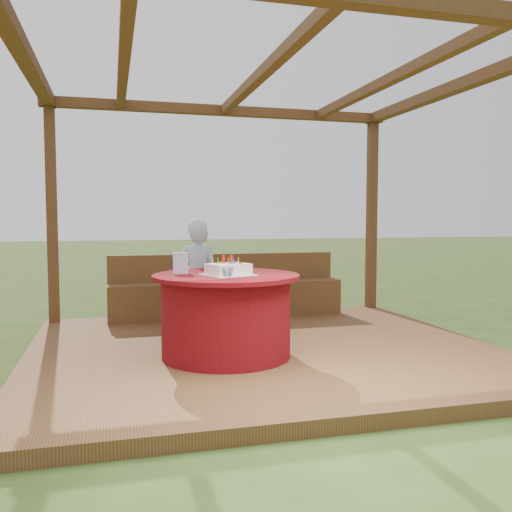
{
  "coord_description": "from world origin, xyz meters",
  "views": [
    {
      "loc": [
        -1.43,
        -5.12,
        1.39
      ],
      "look_at": [
        0.0,
        0.25,
        1.0
      ],
      "focal_mm": 38.0,
      "sensor_mm": 36.0,
      "label": 1
    }
  ],
  "objects_px": {
    "birthday_cake": "(228,269)",
    "table": "(226,315)",
    "gift_bag": "(181,263)",
    "bench": "(227,296)",
    "chair": "(193,292)",
    "elderly_woman": "(198,277)",
    "drinking_glass": "(228,272)"
  },
  "relations": [
    {
      "from": "gift_bag",
      "to": "elderly_woman",
      "type": "bearing_deg",
      "value": 79.54
    },
    {
      "from": "bench",
      "to": "gift_bag",
      "type": "bearing_deg",
      "value": -113.78
    },
    {
      "from": "birthday_cake",
      "to": "drinking_glass",
      "type": "height_order",
      "value": "birthday_cake"
    },
    {
      "from": "bench",
      "to": "chair",
      "type": "height_order",
      "value": "chair"
    },
    {
      "from": "elderly_woman",
      "to": "gift_bag",
      "type": "height_order",
      "value": "elderly_woman"
    },
    {
      "from": "chair",
      "to": "table",
      "type": "bearing_deg",
      "value": -82.92
    },
    {
      "from": "gift_bag",
      "to": "birthday_cake",
      "type": "bearing_deg",
      "value": -22.44
    },
    {
      "from": "table",
      "to": "birthday_cake",
      "type": "bearing_deg",
      "value": -88.05
    },
    {
      "from": "elderly_woman",
      "to": "drinking_glass",
      "type": "relative_size",
      "value": 13.37
    },
    {
      "from": "bench",
      "to": "birthday_cake",
      "type": "distance_m",
      "value": 2.23
    },
    {
      "from": "chair",
      "to": "elderly_woman",
      "type": "height_order",
      "value": "elderly_woman"
    },
    {
      "from": "drinking_glass",
      "to": "gift_bag",
      "type": "bearing_deg",
      "value": 130.05
    },
    {
      "from": "table",
      "to": "bench",
      "type": "bearing_deg",
      "value": 77.96
    },
    {
      "from": "table",
      "to": "drinking_glass",
      "type": "height_order",
      "value": "drinking_glass"
    },
    {
      "from": "table",
      "to": "drinking_glass",
      "type": "xyz_separation_m",
      "value": [
        -0.04,
        -0.27,
        0.42
      ]
    },
    {
      "from": "bench",
      "to": "birthday_cake",
      "type": "xyz_separation_m",
      "value": [
        -0.43,
        -2.11,
        0.55
      ]
    },
    {
      "from": "chair",
      "to": "elderly_woman",
      "type": "relative_size",
      "value": 0.66
    },
    {
      "from": "elderly_woman",
      "to": "drinking_glass",
      "type": "distance_m",
      "value": 1.23
    },
    {
      "from": "birthday_cake",
      "to": "drinking_glass",
      "type": "relative_size",
      "value": 5.3
    },
    {
      "from": "bench",
      "to": "chair",
      "type": "distance_m",
      "value": 1.08
    },
    {
      "from": "elderly_woman",
      "to": "chair",
      "type": "bearing_deg",
      "value": 98.31
    },
    {
      "from": "table",
      "to": "elderly_woman",
      "type": "relative_size",
      "value": 1.06
    },
    {
      "from": "table",
      "to": "gift_bag",
      "type": "relative_size",
      "value": 6.85
    },
    {
      "from": "chair",
      "to": "gift_bag",
      "type": "distance_m",
      "value": 1.09
    },
    {
      "from": "table",
      "to": "gift_bag",
      "type": "xyz_separation_m",
      "value": [
        -0.39,
        0.15,
        0.47
      ]
    },
    {
      "from": "bench",
      "to": "drinking_glass",
      "type": "distance_m",
      "value": 2.4
    },
    {
      "from": "birthday_cake",
      "to": "table",
      "type": "bearing_deg",
      "value": 91.95
    },
    {
      "from": "bench",
      "to": "elderly_woman",
      "type": "height_order",
      "value": "elderly_woman"
    },
    {
      "from": "birthday_cake",
      "to": "bench",
      "type": "bearing_deg",
      "value": 78.53
    },
    {
      "from": "bench",
      "to": "table",
      "type": "relative_size",
      "value": 2.24
    },
    {
      "from": "elderly_woman",
      "to": "gift_bag",
      "type": "xyz_separation_m",
      "value": [
        -0.28,
        -0.79,
        0.22
      ]
    },
    {
      "from": "table",
      "to": "elderly_woman",
      "type": "height_order",
      "value": "elderly_woman"
    }
  ]
}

